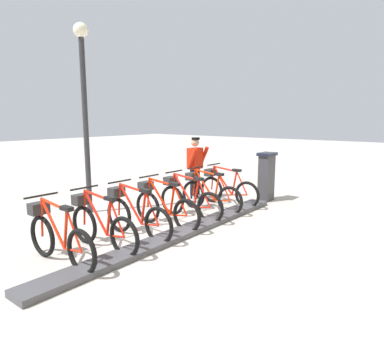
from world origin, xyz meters
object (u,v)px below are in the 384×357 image
object	(u,v)px
payment_kiosk	(266,176)
bike_docked_1	(208,193)
bike_docked_4	(135,214)
bike_docked_0	(226,188)
lamp_post	(84,93)
bike_docked_2	(188,199)
bike_docked_3	(164,206)
bike_docked_6	(58,237)
worker_near_rack	(195,165)
bike_docked_5	(100,224)

from	to	relation	value
payment_kiosk	bike_docked_1	world-z (taller)	payment_kiosk
payment_kiosk	bike_docked_4	xyz separation A→B (m)	(0.57, 4.13, -0.24)
bike_docked_0	lamp_post	xyz separation A→B (m)	(2.11, 2.57, 2.29)
bike_docked_2	bike_docked_4	world-z (taller)	same
bike_docked_0	bike_docked_3	distance (m)	2.31
bike_docked_3	bike_docked_6	size ratio (longest dim) A/B	1.00
bike_docked_2	payment_kiosk	bearing A→B (deg)	-102.44
bike_docked_3	worker_near_rack	distance (m)	2.66
bike_docked_1	bike_docked_5	world-z (taller)	same
bike_docked_0	bike_docked_1	world-z (taller)	same
bike_docked_2	bike_docked_5	world-z (taller)	same
bike_docked_4	bike_docked_6	distance (m)	1.54
bike_docked_0	bike_docked_5	xyz separation A→B (m)	(0.00, 3.85, 0.00)
bike_docked_5	lamp_post	xyz separation A→B (m)	(2.11, -1.28, 2.29)
bike_docked_0	bike_docked_3	xyz separation A→B (m)	(0.00, 2.31, 0.00)
bike_docked_1	worker_near_rack	xyz separation A→B (m)	(1.05, -0.85, 0.48)
payment_kiosk	bike_docked_6	bearing A→B (deg)	84.24
bike_docked_3	bike_docked_4	size ratio (longest dim) A/B	1.00
bike_docked_1	bike_docked_2	distance (m)	0.77
bike_docked_2	bike_docked_6	bearing A→B (deg)	90.00
worker_near_rack	lamp_post	world-z (taller)	lamp_post
bike_docked_6	worker_near_rack	world-z (taller)	worker_near_rack
payment_kiosk	bike_docked_6	world-z (taller)	payment_kiosk
bike_docked_2	bike_docked_3	xyz separation A→B (m)	(0.00, 0.77, 0.00)
bike_docked_0	bike_docked_1	distance (m)	0.77
bike_docked_4	bike_docked_5	bearing A→B (deg)	90.00
bike_docked_1	bike_docked_2	xyz separation A→B (m)	(0.00, 0.77, 0.00)
bike_docked_0	payment_kiosk	bearing A→B (deg)	-118.54
bike_docked_2	bike_docked_6	distance (m)	3.08
worker_near_rack	bike_docked_0	bearing A→B (deg)	175.57
bike_docked_2	bike_docked_6	size ratio (longest dim) A/B	1.00
worker_near_rack	bike_docked_4	bearing A→B (deg)	108.42
bike_docked_2	bike_docked_4	bearing A→B (deg)	90.00
bike_docked_6	worker_near_rack	bearing A→B (deg)	-77.37
bike_docked_3	lamp_post	size ratio (longest dim) A/B	0.41
payment_kiosk	bike_docked_2	world-z (taller)	payment_kiosk
bike_docked_4	bike_docked_6	xyz separation A→B (m)	(0.00, 1.54, 0.00)
bike_docked_5	worker_near_rack	xyz separation A→B (m)	(1.05, -3.93, 0.48)
bike_docked_0	bike_docked_4	bearing A→B (deg)	90.00
bike_docked_6	bike_docked_3	bearing A→B (deg)	-90.00
payment_kiosk	bike_docked_4	size ratio (longest dim) A/B	0.74
bike_docked_0	bike_docked_6	bearing A→B (deg)	90.00
bike_docked_4	payment_kiosk	bearing A→B (deg)	-97.88
bike_docked_1	worker_near_rack	world-z (taller)	worker_near_rack
payment_kiosk	bike_docked_2	bearing A→B (deg)	77.56
bike_docked_3	bike_docked_0	bearing A→B (deg)	-90.00
bike_docked_3	bike_docked_4	distance (m)	0.77
bike_docked_3	payment_kiosk	bearing A→B (deg)	-99.65
bike_docked_5	bike_docked_0	bearing A→B (deg)	-90.00
payment_kiosk	bike_docked_0	world-z (taller)	payment_kiosk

